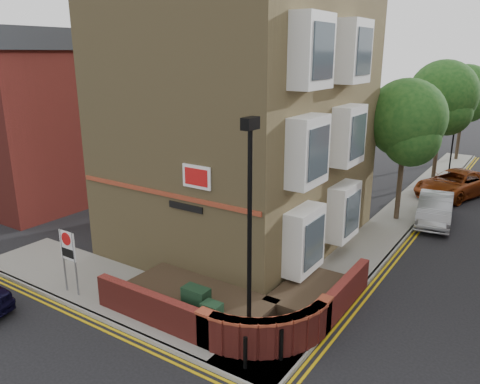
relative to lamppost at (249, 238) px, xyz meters
name	(u,v)px	position (x,y,z in m)	size (l,w,h in m)	color
ground	(176,353)	(-1.60, -1.20, -3.34)	(120.00, 120.00, 0.00)	black
pavement_corner	(126,294)	(-5.10, 0.30, -3.28)	(13.00, 3.00, 0.12)	gray
pavement_main	(407,208)	(0.40, 14.80, -3.28)	(2.00, 32.00, 0.12)	gray
kerb_side	(91,314)	(-5.10, -1.20, -3.28)	(13.00, 0.15, 0.12)	gray
kerb_main_near	(427,212)	(1.40, 14.80, -3.28)	(0.15, 32.00, 0.12)	gray
yellow_lines_side	(84,319)	(-5.10, -1.45, -3.34)	(13.00, 0.28, 0.01)	gold
yellow_lines_main	(432,214)	(1.65, 14.80, -3.34)	(0.28, 32.00, 0.01)	gold
corner_building	(247,95)	(-4.44, 6.80, 2.88)	(8.95, 10.40, 13.60)	olive
garden_wall	(228,313)	(-1.60, 1.30, -3.34)	(6.80, 6.00, 1.20)	maroon
lamppost	(249,238)	(0.00, 0.00, 0.00)	(0.25, 0.50, 6.30)	black
utility_cabinet_large	(196,306)	(-1.90, 0.10, -2.62)	(0.80, 0.45, 1.20)	#16321C
utility_cabinet_small	(212,321)	(-1.10, -0.20, -2.67)	(0.55, 0.40, 1.10)	#16321C
bollard_near	(245,353)	(0.40, -0.80, -2.77)	(0.11, 0.11, 0.90)	black
bollard_far	(281,345)	(1.00, 0.00, -2.77)	(0.11, 0.11, 0.90)	black
zone_sign	(68,251)	(-6.60, -0.70, -1.70)	(0.72, 0.07, 2.20)	slate
side_building	(62,116)	(-16.60, 6.80, 1.20)	(6.40, 10.40, 9.00)	maroon
tree_near	(406,124)	(0.40, 12.85, 1.36)	(3.64, 3.65, 6.70)	#382B1E
tree_mid	(443,100)	(0.40, 20.85, 1.85)	(4.03, 4.03, 7.42)	#382B1E
tree_far	(465,95)	(0.40, 28.85, 1.57)	(3.81, 3.81, 7.00)	#382B1E
traffic_light_assembly	(454,134)	(0.80, 23.80, -0.56)	(0.20, 0.16, 4.20)	black
silver_car_near	(435,209)	(2.00, 13.47, -2.63)	(1.50, 4.30, 1.42)	#95979C
red_car_main	(455,184)	(2.00, 18.67, -2.60)	(2.48, 5.38, 1.49)	maroon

